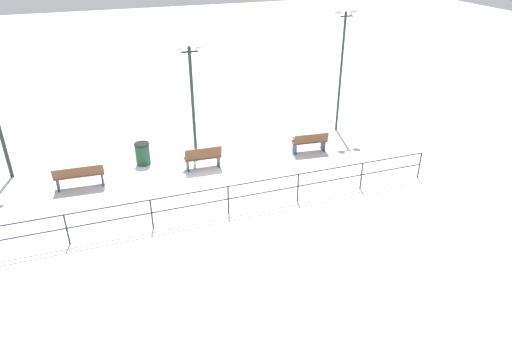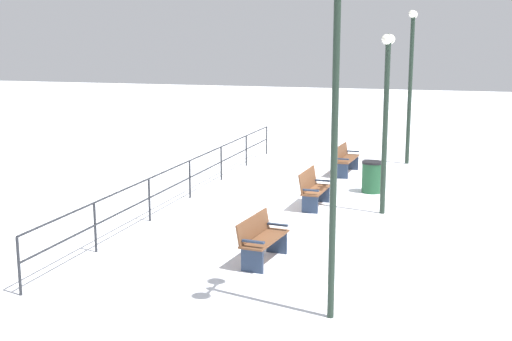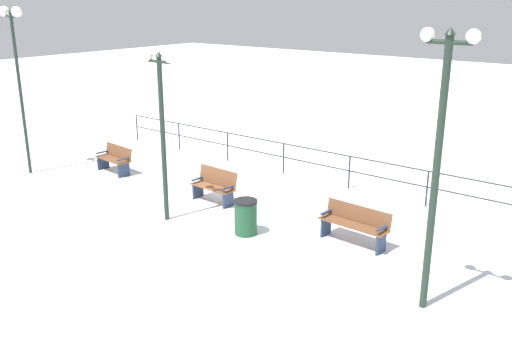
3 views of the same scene
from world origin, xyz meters
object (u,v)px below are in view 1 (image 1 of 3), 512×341
object	(u,v)px
lamppost_middle	(192,85)
trash_bin	(143,154)
bench_second	(203,157)
bench_nearest	(310,142)
lamppost_near	(344,41)
bench_third	(79,175)

from	to	relation	value
lamppost_middle	trash_bin	world-z (taller)	lamppost_middle
bench_second	bench_nearest	bearing A→B (deg)	-87.90
lamppost_near	lamppost_middle	world-z (taller)	lamppost_near
lamppost_near	trash_bin	size ratio (longest dim) A/B	6.05
bench_nearest	lamppost_middle	distance (m)	5.16
bench_second	trash_bin	world-z (taller)	bench_second
bench_third	trash_bin	size ratio (longest dim) A/B	1.97
bench_second	trash_bin	size ratio (longest dim) A/B	1.62
bench_second	bench_third	bearing A→B (deg)	91.89
bench_third	trash_bin	world-z (taller)	bench_third
trash_bin	bench_third	bearing A→B (deg)	116.27
bench_second	bench_third	xyz separation A→B (m)	(0.03, 4.39, 0.01)
bench_second	lamppost_middle	distance (m)	2.85
bench_second	lamppost_middle	world-z (taller)	lamppost_middle
lamppost_near	bench_second	bearing A→B (deg)	104.76
bench_nearest	lamppost_middle	size ratio (longest dim) A/B	0.34
bench_third	trash_bin	bearing A→B (deg)	-60.70
bench_nearest	bench_third	size ratio (longest dim) A/B	0.86
lamppost_near	lamppost_middle	xyz separation A→B (m)	(-0.00, 6.44, -1.21)
lamppost_near	bench_nearest	bearing A→B (deg)	128.96
trash_bin	lamppost_near	bearing A→B (deg)	-86.37
bench_third	lamppost_middle	bearing A→B (deg)	-66.35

